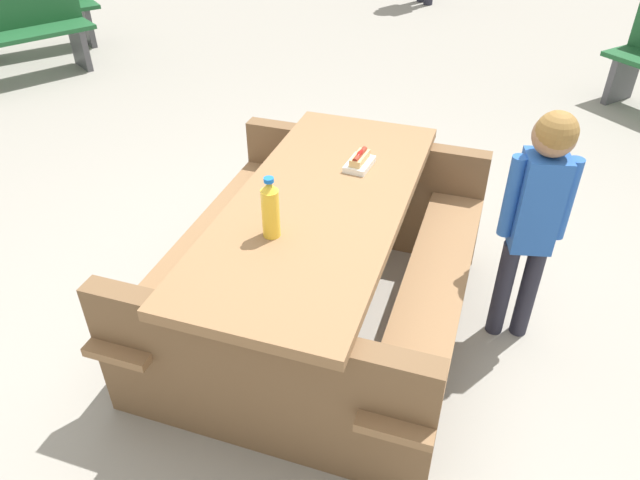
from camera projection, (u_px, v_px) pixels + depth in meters
name	position (u px, v px, depth m)	size (l,w,h in m)	color
ground_plane	(320.00, 321.00, 3.12)	(30.00, 30.00, 0.00)	gray
picnic_table	(320.00, 253.00, 2.86)	(2.13, 1.86, 0.75)	olive
soda_bottle	(270.00, 209.00, 2.38)	(0.07, 0.07, 0.27)	yellow
hotdog_tray	(360.00, 161.00, 2.91)	(0.20, 0.14, 0.08)	white
child_in_coat	(538.00, 204.00, 2.61)	(0.24, 0.27, 1.21)	#262633
park_bench_mid	(10.00, 33.00, 5.67)	(1.55, 0.79, 0.85)	#1E592D
park_bench_far	(23.00, 10.00, 6.33)	(1.54, 0.92, 0.85)	#1E592D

